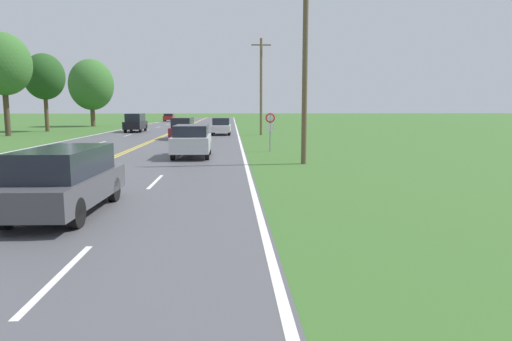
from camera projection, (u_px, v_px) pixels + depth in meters
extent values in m
cube|color=white|center=(59.00, 276.00, 6.98)|extent=(0.12, 3.00, 0.00)
cube|color=white|center=(155.00, 182.00, 15.88)|extent=(0.12, 3.00, 0.00)
cube|color=white|center=(183.00, 155.00, 24.78)|extent=(0.12, 3.00, 0.00)
cube|color=white|center=(195.00, 142.00, 33.68)|extent=(0.12, 3.00, 0.00)
cube|color=white|center=(203.00, 135.00, 42.59)|extent=(0.12, 3.00, 0.00)
cube|color=white|center=(208.00, 130.00, 51.49)|extent=(0.12, 3.00, 0.00)
cube|color=white|center=(211.00, 127.00, 60.39)|extent=(0.12, 3.00, 0.00)
cube|color=white|center=(214.00, 124.00, 69.29)|extent=(0.12, 3.00, 0.00)
cube|color=white|center=(216.00, 122.00, 78.19)|extent=(0.12, 3.00, 0.00)
cube|color=white|center=(217.00, 121.00, 87.09)|extent=(0.12, 3.00, 0.00)
cube|color=white|center=(218.00, 120.00, 96.00)|extent=(0.12, 3.00, 0.00)
cube|color=white|center=(220.00, 119.00, 104.90)|extent=(0.12, 3.00, 0.00)
cube|color=white|center=(52.00, 156.00, 24.41)|extent=(0.12, 3.00, 0.00)
cube|color=white|center=(100.00, 143.00, 33.31)|extent=(0.12, 3.00, 0.00)
cube|color=white|center=(128.00, 135.00, 42.21)|extent=(0.12, 3.00, 0.00)
cube|color=white|center=(146.00, 130.00, 51.11)|extent=(0.12, 3.00, 0.00)
cube|color=white|center=(158.00, 127.00, 60.02)|extent=(0.12, 3.00, 0.00)
cube|color=white|center=(168.00, 125.00, 68.92)|extent=(0.12, 3.00, 0.00)
cube|color=white|center=(175.00, 123.00, 77.82)|extent=(0.12, 3.00, 0.00)
cube|color=white|center=(181.00, 121.00, 86.72)|extent=(0.12, 3.00, 0.00)
cube|color=white|center=(185.00, 120.00, 95.62)|extent=(0.12, 3.00, 0.00)
cube|color=white|center=(189.00, 119.00, 104.52)|extent=(0.12, 3.00, 0.00)
cylinder|color=gray|center=(270.00, 133.00, 26.69)|extent=(0.07, 0.07, 2.22)
cylinder|color=white|center=(270.00, 118.00, 26.55)|extent=(0.60, 0.02, 0.60)
torus|color=red|center=(270.00, 118.00, 26.54)|extent=(0.55, 0.07, 0.55)
cube|color=white|center=(270.00, 127.00, 26.62)|extent=(0.44, 0.02, 0.44)
cylinder|color=brown|center=(305.00, 62.00, 20.38)|extent=(0.24, 0.24, 9.17)
cylinder|color=brown|center=(261.00, 87.00, 42.38)|extent=(0.24, 0.24, 8.87)
cube|color=brown|center=(261.00, 45.00, 41.86)|extent=(1.80, 0.12, 0.10)
cylinder|color=brown|center=(46.00, 113.00, 49.00)|extent=(0.42, 0.42, 4.03)
ellipsoid|color=#234C1E|center=(44.00, 77.00, 48.47)|extent=(4.23, 4.23, 4.86)
cylinder|color=brown|center=(93.00, 115.00, 62.33)|extent=(0.59, 0.59, 3.11)
ellipsoid|color=#386B2D|center=(91.00, 85.00, 61.77)|extent=(5.94, 5.94, 6.83)
cylinder|color=#473828|center=(7.00, 112.00, 41.38)|extent=(0.48, 0.48, 4.38)
ellipsoid|color=#386B2D|center=(3.00, 64.00, 40.80)|extent=(4.85, 4.85, 5.58)
cylinder|color=black|center=(76.00, 213.00, 9.74)|extent=(0.22, 0.68, 0.67)
cylinder|color=black|center=(5.00, 214.00, 9.70)|extent=(0.22, 0.68, 0.67)
cylinder|color=black|center=(114.00, 189.00, 12.54)|extent=(0.22, 0.68, 0.67)
cylinder|color=black|center=(58.00, 190.00, 12.50)|extent=(0.22, 0.68, 0.67)
cube|color=#47474C|center=(65.00, 188.00, 11.08)|extent=(1.83, 4.62, 0.64)
cube|color=#1E232D|center=(64.00, 162.00, 10.99)|extent=(1.59, 3.24, 0.66)
cylinder|color=black|center=(207.00, 152.00, 22.48)|extent=(0.21, 0.76, 0.76)
cylinder|color=black|center=(173.00, 153.00, 22.37)|extent=(0.21, 0.76, 0.76)
cylinder|color=black|center=(209.00, 148.00, 25.08)|extent=(0.21, 0.76, 0.76)
cylinder|color=black|center=(178.00, 148.00, 24.97)|extent=(0.21, 0.76, 0.76)
cube|color=silver|center=(192.00, 143.00, 23.68)|extent=(1.93, 4.25, 0.78)
cube|color=#1E232D|center=(192.00, 130.00, 23.59)|extent=(1.69, 2.98, 0.55)
cylinder|color=black|center=(190.00, 136.00, 36.17)|extent=(0.22, 0.64, 0.63)
cylinder|color=black|center=(171.00, 136.00, 36.13)|extent=(0.22, 0.64, 0.63)
cylinder|color=black|center=(194.00, 134.00, 39.12)|extent=(0.22, 0.64, 0.63)
cylinder|color=black|center=(177.00, 134.00, 39.08)|extent=(0.22, 0.64, 0.63)
cube|color=maroon|center=(183.00, 131.00, 37.58)|extent=(1.82, 4.84, 0.69)
cube|color=#1E232D|center=(183.00, 122.00, 37.48)|extent=(1.58, 3.40, 0.78)
cylinder|color=black|center=(229.00, 132.00, 41.90)|extent=(0.21, 0.72, 0.72)
cylinder|color=black|center=(212.00, 132.00, 41.84)|extent=(0.21, 0.72, 0.72)
cylinder|color=black|center=(230.00, 130.00, 44.55)|extent=(0.21, 0.72, 0.72)
cylinder|color=black|center=(214.00, 130.00, 44.49)|extent=(0.21, 0.72, 0.72)
cube|color=white|center=(221.00, 128.00, 43.16)|extent=(1.82, 4.33, 0.60)
cube|color=#1E232D|center=(221.00, 121.00, 43.24)|extent=(1.58, 2.39, 0.67)
cylinder|color=black|center=(131.00, 128.00, 49.62)|extent=(0.21, 0.78, 0.77)
cylinder|color=black|center=(145.00, 128.00, 49.73)|extent=(0.21, 0.78, 0.77)
cylinder|color=black|center=(125.00, 129.00, 46.64)|extent=(0.21, 0.78, 0.77)
cylinder|color=black|center=(140.00, 129.00, 46.75)|extent=(0.21, 0.78, 0.77)
cube|color=black|center=(136.00, 125.00, 48.14)|extent=(1.82, 4.91, 0.76)
cube|color=#1E232D|center=(135.00, 117.00, 48.03)|extent=(1.59, 3.44, 0.83)
cylinder|color=black|center=(166.00, 120.00, 86.47)|extent=(0.21, 0.61, 0.61)
cylinder|color=black|center=(174.00, 120.00, 86.58)|extent=(0.21, 0.61, 0.61)
cylinder|color=black|center=(164.00, 120.00, 84.08)|extent=(0.21, 0.61, 0.61)
cylinder|color=black|center=(173.00, 120.00, 84.19)|extent=(0.21, 0.61, 0.61)
cube|color=#A81E1E|center=(169.00, 118.00, 85.29)|extent=(1.88, 3.91, 0.71)
cube|color=#1E232D|center=(169.00, 115.00, 85.21)|extent=(1.65, 2.74, 0.45)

